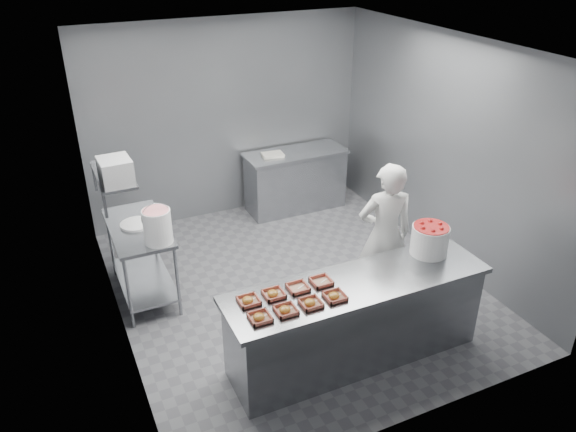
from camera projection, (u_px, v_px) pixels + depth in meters
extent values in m
plane|color=#4C4C51|center=(296.00, 286.00, 6.72)|extent=(4.50, 4.50, 0.00)
plane|color=white|center=(297.00, 47.00, 5.42)|extent=(4.50, 4.50, 0.00)
cube|color=slate|center=(227.00, 120.00, 7.88)|extent=(4.00, 0.04, 2.80)
cube|color=slate|center=(107.00, 215.00, 5.33)|extent=(0.04, 4.50, 2.80)
cube|color=slate|center=(445.00, 151.00, 6.81)|extent=(0.04, 4.50, 2.80)
cube|color=slate|center=(358.00, 284.00, 5.23)|extent=(2.60, 0.70, 0.05)
cube|color=slate|center=(356.00, 323.00, 5.44)|extent=(2.50, 0.64, 0.85)
cube|color=slate|center=(138.00, 228.00, 6.18)|extent=(0.60, 1.20, 0.04)
cube|color=slate|center=(145.00, 279.00, 6.50)|extent=(0.56, 1.15, 0.03)
cylinder|color=slate|center=(129.00, 293.00, 5.84)|extent=(0.04, 0.04, 0.88)
cylinder|color=slate|center=(178.00, 282.00, 6.03)|extent=(0.04, 0.04, 0.88)
cylinder|color=slate|center=(111.00, 244.00, 6.74)|extent=(0.04, 0.04, 0.88)
cylinder|color=slate|center=(154.00, 235.00, 6.93)|extent=(0.04, 0.04, 0.88)
cube|color=slate|center=(295.00, 154.00, 8.17)|extent=(1.50, 0.60, 0.05)
cube|color=slate|center=(295.00, 182.00, 8.38)|extent=(1.44, 0.55, 0.85)
cube|color=slate|center=(113.00, 175.00, 5.80)|extent=(0.35, 0.90, 0.03)
cube|color=#A17C62|center=(260.00, 318.00, 4.71)|extent=(0.18, 0.18, 0.04)
cube|color=white|center=(264.00, 316.00, 4.75)|extent=(0.10, 0.06, 0.00)
ellipsoid|color=#BB782E|center=(259.00, 317.00, 4.71)|extent=(0.10, 0.10, 0.05)
cube|color=#A17C62|center=(286.00, 310.00, 4.80)|extent=(0.18, 0.18, 0.04)
cube|color=white|center=(290.00, 309.00, 4.84)|extent=(0.10, 0.06, 0.00)
ellipsoid|color=#BB782E|center=(285.00, 310.00, 4.80)|extent=(0.10, 0.10, 0.05)
cube|color=#A17C62|center=(311.00, 303.00, 4.89)|extent=(0.18, 0.18, 0.04)
cube|color=white|center=(315.00, 302.00, 4.93)|extent=(0.10, 0.06, 0.00)
ellipsoid|color=#BB782E|center=(310.00, 303.00, 4.88)|extent=(0.10, 0.10, 0.05)
cube|color=#A17C62|center=(335.00, 296.00, 4.98)|extent=(0.18, 0.18, 0.04)
cube|color=white|center=(338.00, 295.00, 5.02)|extent=(0.10, 0.06, 0.00)
ellipsoid|color=#BB782E|center=(334.00, 296.00, 4.97)|extent=(0.10, 0.10, 0.05)
cube|color=#A17C62|center=(249.00, 301.00, 4.92)|extent=(0.18, 0.18, 0.04)
cube|color=white|center=(253.00, 299.00, 4.96)|extent=(0.10, 0.06, 0.00)
ellipsoid|color=#BB782E|center=(248.00, 300.00, 4.92)|extent=(0.10, 0.10, 0.05)
cube|color=#A17C62|center=(274.00, 294.00, 5.01)|extent=(0.18, 0.18, 0.04)
cube|color=white|center=(278.00, 293.00, 5.05)|extent=(0.10, 0.06, 0.00)
ellipsoid|color=#BB782E|center=(273.00, 293.00, 5.00)|extent=(0.10, 0.10, 0.05)
cube|color=#A17C62|center=(298.00, 288.00, 5.10)|extent=(0.18, 0.18, 0.04)
cube|color=white|center=(302.00, 286.00, 5.14)|extent=(0.10, 0.06, 0.00)
cube|color=#A17C62|center=(321.00, 281.00, 5.19)|extent=(0.18, 0.18, 0.04)
cube|color=white|center=(325.00, 280.00, 5.23)|extent=(0.10, 0.06, 0.00)
imported|color=white|center=(385.00, 235.00, 6.12)|extent=(0.69, 0.54, 1.68)
cylinder|color=white|center=(430.00, 240.00, 5.61)|extent=(0.37, 0.37, 0.30)
cylinder|color=red|center=(431.00, 228.00, 5.54)|extent=(0.35, 0.35, 0.04)
cylinder|color=white|center=(158.00, 226.00, 5.78)|extent=(0.29, 0.29, 0.37)
cylinder|color=#D2696F|center=(156.00, 211.00, 5.70)|extent=(0.27, 0.27, 0.02)
torus|color=slate|center=(156.00, 217.00, 5.73)|extent=(0.31, 0.01, 0.31)
cylinder|color=white|center=(136.00, 224.00, 6.19)|extent=(0.44, 0.44, 0.03)
cube|color=#CCB28C|center=(139.00, 219.00, 6.29)|extent=(0.15, 0.13, 0.02)
cube|color=gray|center=(116.00, 171.00, 5.52)|extent=(0.32, 0.36, 0.26)
cube|color=silver|center=(273.00, 155.00, 8.02)|extent=(0.33, 0.26, 0.04)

